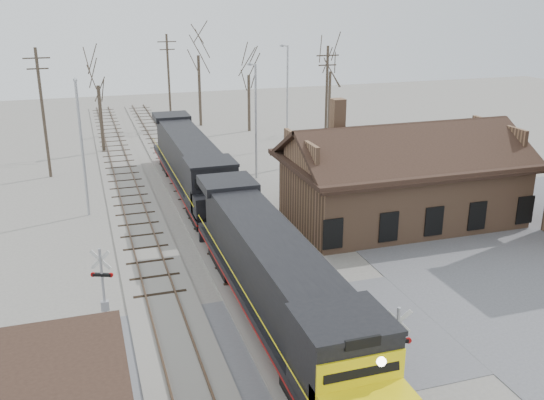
# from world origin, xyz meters

# --- Properties ---
(ground) EXTENTS (140.00, 140.00, 0.00)m
(ground) POSITION_xyz_m (0.00, 0.00, 0.00)
(ground) COLOR gray
(ground) RESTS_ON ground
(road) EXTENTS (60.00, 9.00, 0.03)m
(road) POSITION_xyz_m (0.00, 0.00, 0.01)
(road) COLOR #59595E
(road) RESTS_ON ground
(track_main) EXTENTS (3.40, 90.00, 0.24)m
(track_main) POSITION_xyz_m (0.00, 15.00, 0.07)
(track_main) COLOR gray
(track_main) RESTS_ON ground
(track_siding) EXTENTS (3.40, 90.00, 0.24)m
(track_siding) POSITION_xyz_m (-4.50, 15.00, 0.07)
(track_siding) COLOR gray
(track_siding) RESTS_ON ground
(depot) EXTENTS (15.20, 9.31, 7.90)m
(depot) POSITION_xyz_m (11.99, 12.00, 2.41)
(depot) COLOR #8B6347
(depot) RESTS_ON ground
(locomotive_lead) EXTENTS (2.95, 19.75, 4.38)m
(locomotive_lead) POSITION_xyz_m (0.00, 1.11, 2.30)
(locomotive_lead) COLOR black
(locomotive_lead) RESTS_ON ground
(locomotive_trailing) EXTENTS (2.95, 19.75, 4.15)m
(locomotive_trailing) POSITION_xyz_m (0.00, 21.13, 2.30)
(locomotive_trailing) COLOR black
(locomotive_trailing) RESTS_ON ground
(crossbuck_near) EXTENTS (1.06, 0.36, 3.77)m
(crossbuck_near) POSITION_xyz_m (2.51, -4.62, 1.79)
(crossbuck_near) COLOR #A5A8AD
(crossbuck_near) RESTS_ON ground
(crossbuck_far) EXTENTS (0.98, 0.45, 3.59)m
(crossbuck_far) POSITION_xyz_m (-7.16, 4.30, 1.72)
(crossbuck_far) COLOR #A5A8AD
(crossbuck_far) RESTS_ON ground
(streetlight_a) EXTENTS (0.25, 2.04, 8.98)m
(streetlight_a) POSITION_xyz_m (-7.46, 19.15, 5.03)
(streetlight_a) COLOR #A5A8AD
(streetlight_a) RESTS_ON ground
(streetlight_b) EXTENTS (0.25, 2.04, 9.01)m
(streetlight_b) POSITION_xyz_m (5.68, 24.01, 5.04)
(streetlight_b) COLOR #A5A8AD
(streetlight_b) RESTS_ON ground
(streetlight_c) EXTENTS (0.25, 2.04, 9.59)m
(streetlight_c) POSITION_xyz_m (11.43, 33.06, 5.34)
(streetlight_c) COLOR #A5A8AD
(streetlight_c) RESTS_ON ground
(utility_pole_a) EXTENTS (2.00, 0.24, 10.23)m
(utility_pole_a) POSITION_xyz_m (-10.12, 29.30, 5.34)
(utility_pole_a) COLOR #382D23
(utility_pole_a) RESTS_ON ground
(utility_pole_b) EXTENTS (2.00, 0.24, 10.05)m
(utility_pole_b) POSITION_xyz_m (2.15, 45.25, 5.25)
(utility_pole_b) COLOR #382D23
(utility_pole_b) RESTS_ON ground
(utility_pole_c) EXTENTS (2.00, 0.24, 9.94)m
(utility_pole_c) POSITION_xyz_m (13.03, 27.24, 5.20)
(utility_pole_c) COLOR #382D23
(utility_pole_c) RESTS_ON ground
(tree_b) EXTENTS (4.12, 4.12, 10.10)m
(tree_b) POSITION_xyz_m (-5.56, 36.41, 7.19)
(tree_b) COLOR #382D23
(tree_b) RESTS_ON ground
(tree_c) EXTENTS (5.15, 5.15, 12.63)m
(tree_c) POSITION_xyz_m (5.51, 45.46, 9.00)
(tree_c) COLOR #382D23
(tree_c) RESTS_ON ground
(tree_d) EXTENTS (3.98, 3.98, 9.74)m
(tree_d) POSITION_xyz_m (9.94, 41.07, 6.93)
(tree_d) COLOR #382D23
(tree_d) RESTS_ON ground
(tree_e) EXTENTS (4.15, 4.15, 10.16)m
(tree_e) POSITION_xyz_m (18.50, 39.39, 7.23)
(tree_e) COLOR #382D23
(tree_e) RESTS_ON ground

